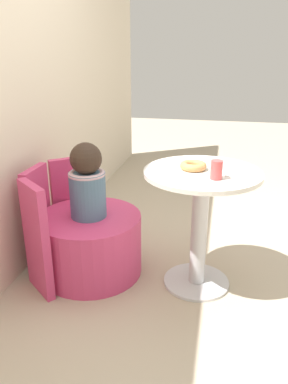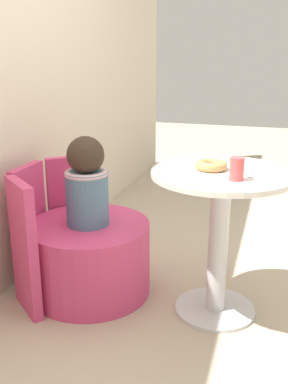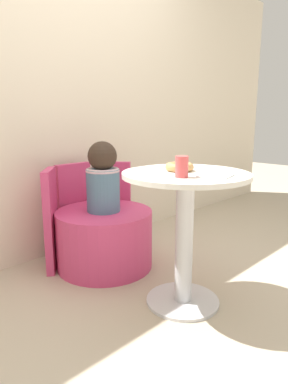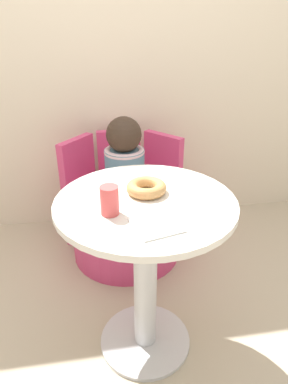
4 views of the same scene
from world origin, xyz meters
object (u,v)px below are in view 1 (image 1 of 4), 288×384
(child_figure, at_px, (87,182))
(cup, at_px, (216,170))
(round_table, at_px, (200,208))
(donut, at_px, (193,166))
(tub_chair, at_px, (91,244))

(child_figure, relative_size, cup, 4.64)
(round_table, xyz_separation_m, child_figure, (-0.00, 0.69, 0.11))
(round_table, bearing_deg, donut, 76.68)
(tub_chair, xyz_separation_m, donut, (0.01, -0.63, 0.56))
(cup, bearing_deg, round_table, 30.10)
(tub_chair, relative_size, cup, 6.48)
(tub_chair, distance_m, child_figure, 0.42)
(round_table, relative_size, child_figure, 1.58)
(donut, bearing_deg, cup, -138.11)
(child_figure, bearing_deg, round_table, -89.85)
(tub_chair, xyz_separation_m, cup, (-0.13, -0.77, 0.59))
(tub_chair, relative_size, donut, 4.34)
(round_table, xyz_separation_m, donut, (0.01, 0.05, 0.25))
(donut, relative_size, cup, 1.49)
(round_table, bearing_deg, child_figure, 90.15)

